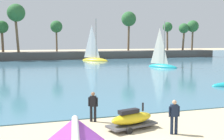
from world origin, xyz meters
The scene contains 8 objects.
sea centered at (0.00, 53.17, 0.03)m, with size 220.00×93.72×0.06m, color teal.
palm_headland centered at (-1.71, 60.08, 3.74)m, with size 90.00×6.58×12.89m.
folded_kite centered at (-2.87, 0.79, 0.80)m, with size 3.27×4.37×1.19m.
watercraft_on_trailer centered at (0.57, 3.79, 0.52)m, with size 2.77×1.64×1.28m.
person_rigging_by_gear centered at (2.22, 2.45, 0.89)m, with size 0.54×0.25×1.67m.
person_at_waterline centered at (-0.94, 5.74, 0.89)m, with size 0.50×0.34×1.67m.
sailboat_near_shore centered at (10.89, 51.57, 0.92)m, with size 5.75×6.35×9.59m.
sailboat_toward_headland centered at (17.78, 33.69, 0.78)m, with size 4.06×5.67×8.03m.
Camera 1 is at (-4.82, -9.73, 4.49)m, focal length 47.22 mm.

